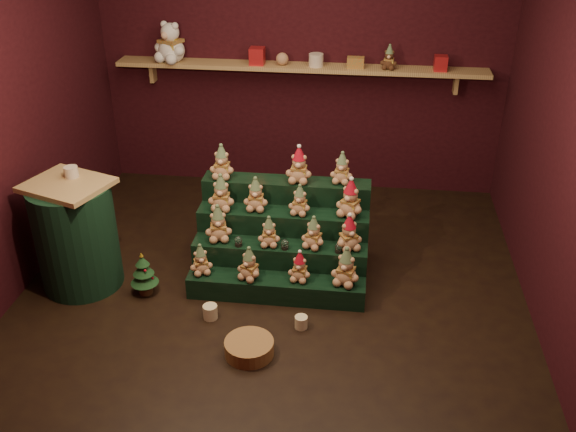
# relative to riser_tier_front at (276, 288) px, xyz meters

# --- Properties ---
(ground) EXTENTS (4.00, 4.00, 0.00)m
(ground) POSITION_rel_riser_tier_front_xyz_m (-0.04, 0.11, -0.09)
(ground) COLOR black
(ground) RESTS_ON ground
(back_wall) EXTENTS (4.00, 0.10, 2.80)m
(back_wall) POSITION_rel_riser_tier_front_xyz_m (-0.04, 2.16, 1.31)
(back_wall) COLOR black
(back_wall) RESTS_ON ground
(front_wall) EXTENTS (4.00, 0.10, 2.80)m
(front_wall) POSITION_rel_riser_tier_front_xyz_m (-0.04, -1.94, 1.31)
(front_wall) COLOR black
(front_wall) RESTS_ON ground
(right_wall) EXTENTS (0.10, 4.00, 2.80)m
(right_wall) POSITION_rel_riser_tier_front_xyz_m (2.01, 0.11, 1.31)
(right_wall) COLOR black
(right_wall) RESTS_ON ground
(back_shelf) EXTENTS (3.60, 0.26, 0.24)m
(back_shelf) POSITION_rel_riser_tier_front_xyz_m (-0.04, 1.98, 1.20)
(back_shelf) COLOR tan
(back_shelf) RESTS_ON ground
(riser_tier_front) EXTENTS (1.40, 0.22, 0.18)m
(riser_tier_front) POSITION_rel_riser_tier_front_xyz_m (0.00, 0.00, 0.00)
(riser_tier_front) COLOR black
(riser_tier_front) RESTS_ON ground
(riser_tier_midfront) EXTENTS (1.40, 0.22, 0.36)m
(riser_tier_midfront) POSITION_rel_riser_tier_front_xyz_m (0.00, 0.22, 0.09)
(riser_tier_midfront) COLOR black
(riser_tier_midfront) RESTS_ON ground
(riser_tier_midback) EXTENTS (1.40, 0.22, 0.54)m
(riser_tier_midback) POSITION_rel_riser_tier_front_xyz_m (0.00, 0.44, 0.18)
(riser_tier_midback) COLOR black
(riser_tier_midback) RESTS_ON ground
(riser_tier_back) EXTENTS (1.40, 0.22, 0.72)m
(riser_tier_back) POSITION_rel_riser_tier_front_xyz_m (0.00, 0.66, 0.27)
(riser_tier_back) COLOR black
(riser_tier_back) RESTS_ON ground
(teddy_0) EXTENTS (0.23, 0.22, 0.25)m
(teddy_0) POSITION_rel_riser_tier_front_xyz_m (-0.60, 0.01, 0.22)
(teddy_0) COLOR tan
(teddy_0) RESTS_ON riser_tier_front
(teddy_1) EXTENTS (0.25, 0.24, 0.27)m
(teddy_1) POSITION_rel_riser_tier_front_xyz_m (-0.20, -0.02, 0.23)
(teddy_1) COLOR tan
(teddy_1) RESTS_ON riser_tier_front
(teddy_2) EXTENTS (0.20, 0.18, 0.25)m
(teddy_2) POSITION_rel_riser_tier_front_xyz_m (0.18, 0.01, 0.21)
(teddy_2) COLOR tan
(teddy_2) RESTS_ON riser_tier_front
(teddy_3) EXTENTS (0.27, 0.26, 0.31)m
(teddy_3) POSITION_rel_riser_tier_front_xyz_m (0.54, 0.00, 0.25)
(teddy_3) COLOR tan
(teddy_3) RESTS_ON riser_tier_front
(teddy_4) EXTENTS (0.25, 0.24, 0.30)m
(teddy_4) POSITION_rel_riser_tier_front_xyz_m (-0.50, 0.24, 0.42)
(teddy_4) COLOR tan
(teddy_4) RESTS_ON riser_tier_midfront
(teddy_5) EXTENTS (0.19, 0.17, 0.25)m
(teddy_5) POSITION_rel_riser_tier_front_xyz_m (-0.08, 0.20, 0.39)
(teddy_5) COLOR tan
(teddy_5) RESTS_ON riser_tier_midfront
(teddy_6) EXTENTS (0.24, 0.23, 0.26)m
(teddy_6) POSITION_rel_riser_tier_front_xyz_m (0.27, 0.22, 0.40)
(teddy_6) COLOR tan
(teddy_6) RESTS_ON riser_tier_midfront
(teddy_7) EXTENTS (0.27, 0.27, 0.29)m
(teddy_7) POSITION_rel_riser_tier_front_xyz_m (0.55, 0.22, 0.42)
(teddy_7) COLOR tan
(teddy_7) RESTS_ON riser_tier_midfront
(teddy_8) EXTENTS (0.22, 0.20, 0.30)m
(teddy_8) POSITION_rel_riser_tier_front_xyz_m (-0.50, 0.42, 0.60)
(teddy_8) COLOR tan
(teddy_8) RESTS_ON riser_tier_midback
(teddy_9) EXTENTS (0.20, 0.18, 0.28)m
(teddy_9) POSITION_rel_riser_tier_front_xyz_m (-0.22, 0.45, 0.59)
(teddy_9) COLOR tan
(teddy_9) RESTS_ON riser_tier_midback
(teddy_10) EXTENTS (0.20, 0.19, 0.25)m
(teddy_10) POSITION_rel_riser_tier_front_xyz_m (0.14, 0.42, 0.58)
(teddy_10) COLOR tan
(teddy_10) RESTS_ON riser_tier_midback
(teddy_11) EXTENTS (0.29, 0.28, 0.31)m
(teddy_11) POSITION_rel_riser_tier_front_xyz_m (0.54, 0.44, 0.61)
(teddy_11) COLOR tan
(teddy_11) RESTS_ON riser_tier_midback
(teddy_12) EXTENTS (0.21, 0.19, 0.29)m
(teddy_12) POSITION_rel_riser_tier_front_xyz_m (-0.54, 0.65, 0.77)
(teddy_12) COLOR tan
(teddy_12) RESTS_ON riser_tier_back
(teddy_13) EXTENTS (0.22, 0.20, 0.30)m
(teddy_13) POSITION_rel_riser_tier_front_xyz_m (0.10, 0.64, 0.78)
(teddy_13) COLOR tan
(teddy_13) RESTS_ON riser_tier_back
(teddy_14) EXTENTS (0.21, 0.19, 0.26)m
(teddy_14) POSITION_rel_riser_tier_front_xyz_m (0.45, 0.67, 0.76)
(teddy_14) COLOR tan
(teddy_14) RESTS_ON riser_tier_back
(snow_globe_a) EXTENTS (0.06, 0.06, 0.08)m
(snow_globe_a) POSITION_rel_riser_tier_front_xyz_m (-0.32, 0.16, 0.31)
(snow_globe_a) COLOR black
(snow_globe_a) RESTS_ON riser_tier_midfront
(snow_globe_b) EXTENTS (0.06, 0.06, 0.08)m
(snow_globe_b) POSITION_rel_riser_tier_front_xyz_m (0.05, 0.16, 0.31)
(snow_globe_b) COLOR black
(snow_globe_b) RESTS_ON riser_tier_midfront
(snow_globe_c) EXTENTS (0.06, 0.06, 0.08)m
(snow_globe_c) POSITION_rel_riser_tier_front_xyz_m (0.47, 0.16, 0.31)
(snow_globe_c) COLOR black
(snow_globe_c) RESTS_ON riser_tier_midfront
(side_table) EXTENTS (0.72, 0.66, 0.91)m
(side_table) POSITION_rel_riser_tier_front_xyz_m (-1.59, 0.01, 0.36)
(side_table) COLOR tan
(side_table) RESTS_ON ground
(table_ornament) EXTENTS (0.11, 0.11, 0.08)m
(table_ornament) POSITION_rel_riser_tier_front_xyz_m (-1.59, 0.11, 0.86)
(table_ornament) COLOR beige
(table_ornament) RESTS_ON side_table
(mini_christmas_tree) EXTENTS (0.22, 0.22, 0.38)m
(mini_christmas_tree) POSITION_rel_riser_tier_front_xyz_m (-1.05, -0.06, 0.09)
(mini_christmas_tree) COLOR #442C18
(mini_christmas_tree) RESTS_ON ground
(mug_left) EXTENTS (0.11, 0.11, 0.11)m
(mug_left) POSITION_rel_riser_tier_front_xyz_m (-0.46, -0.32, -0.03)
(mug_left) COLOR beige
(mug_left) RESTS_ON ground
(mug_right) EXTENTS (0.10, 0.10, 0.10)m
(mug_right) POSITION_rel_riser_tier_front_xyz_m (0.24, -0.35, -0.04)
(mug_right) COLOR beige
(mug_right) RESTS_ON ground
(wicker_basket) EXTENTS (0.43, 0.43, 0.11)m
(wicker_basket) POSITION_rel_riser_tier_front_xyz_m (-0.09, -0.68, -0.04)
(wicker_basket) COLOR olive
(wicker_basket) RESTS_ON ground
(white_bear) EXTENTS (0.44, 0.43, 0.48)m
(white_bear) POSITION_rel_riser_tier_front_xyz_m (-1.29, 1.95, 1.47)
(white_bear) COLOR white
(white_bear) RESTS_ON back_shelf
(brown_bear) EXTENTS (0.18, 0.16, 0.22)m
(brown_bear) POSITION_rel_riser_tier_front_xyz_m (0.81, 1.95, 1.34)
(brown_bear) COLOR #472917
(brown_bear) RESTS_ON back_shelf
(gift_tin_red_a) EXTENTS (0.14, 0.14, 0.16)m
(gift_tin_red_a) POSITION_rel_riser_tier_front_xyz_m (-0.45, 1.96, 1.31)
(gift_tin_red_a) COLOR red
(gift_tin_red_a) RESTS_ON back_shelf
(gift_tin_cream) EXTENTS (0.14, 0.14, 0.12)m
(gift_tin_cream) POSITION_rel_riser_tier_front_xyz_m (0.12, 1.96, 1.29)
(gift_tin_cream) COLOR beige
(gift_tin_cream) RESTS_ON back_shelf
(gift_tin_red_b) EXTENTS (0.12, 0.12, 0.14)m
(gift_tin_red_b) POSITION_rel_riser_tier_front_xyz_m (1.29, 1.96, 1.30)
(gift_tin_red_b) COLOR red
(gift_tin_red_b) RESTS_ON back_shelf
(shelf_plush_ball) EXTENTS (0.12, 0.12, 0.12)m
(shelf_plush_ball) POSITION_rel_riser_tier_front_xyz_m (-0.21, 1.96, 1.29)
(shelf_plush_ball) COLOR tan
(shelf_plush_ball) RESTS_ON back_shelf
(scarf_gift_box) EXTENTS (0.16, 0.10, 0.10)m
(scarf_gift_box) POSITION_rel_riser_tier_front_xyz_m (0.50, 1.96, 1.28)
(scarf_gift_box) COLOR #C4541B
(scarf_gift_box) RESTS_ON back_shelf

